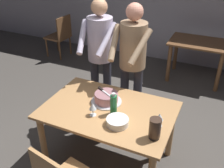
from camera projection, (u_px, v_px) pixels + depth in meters
name	position (u px, v px, depth m)	size (l,w,h in m)	color
ground_plane	(109.00, 160.00, 3.14)	(14.00, 14.00, 0.00)	#4C4742
main_dining_table	(109.00, 118.00, 2.82)	(1.39, 0.93, 0.75)	tan
cake_on_platter	(106.00, 98.00, 2.86)	(0.34, 0.34, 0.11)	silver
cake_knife	(103.00, 90.00, 2.87)	(0.25, 0.15, 0.02)	silver
plate_stack	(117.00, 122.00, 2.52)	(0.22, 0.22, 0.07)	white
wine_glass_near	(159.00, 117.00, 2.47)	(0.08, 0.08, 0.14)	silver
wine_glass_far	(93.00, 107.00, 2.62)	(0.08, 0.08, 0.14)	silver
water_bottle	(114.00, 105.00, 2.63)	(0.07, 0.07, 0.25)	#1E6B38
hurricane_lamp	(155.00, 129.00, 2.32)	(0.11, 0.11, 0.21)	black
person_cutting_cake	(132.00, 57.00, 3.13)	(0.47, 0.55, 1.72)	#2D2D38
person_standing_beside	(100.00, 50.00, 3.32)	(0.47, 0.56, 1.72)	#2D2D38
background_table	(198.00, 50.00, 4.61)	(1.00, 0.70, 0.74)	brown
background_chair_0	(60.00, 35.00, 5.58)	(0.47, 0.47, 0.90)	brown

